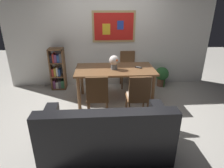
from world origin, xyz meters
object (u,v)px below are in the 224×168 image
(flower_vase, at_px, (114,61))
(tv_remote, at_px, (139,67))
(dining_chair_near_right, at_px, (138,94))
(dining_table, at_px, (115,72))
(dining_chair_near_left, at_px, (97,94))
(dining_chair_far_right, at_px, (128,66))
(potted_ivy, at_px, (162,75))
(leather_couch, at_px, (106,135))
(bookshelf, at_px, (58,70))

(flower_vase, bearing_deg, tv_remote, 4.84)
(dining_chair_near_right, xyz_separation_m, tv_remote, (0.16, 0.85, 0.23))
(dining_table, relative_size, dining_chair_near_left, 1.86)
(dining_chair_far_right, distance_m, potted_ivy, 0.94)
(potted_ivy, bearing_deg, tv_remote, -137.11)
(flower_vase, bearing_deg, dining_chair_far_right, 64.27)
(dining_table, relative_size, leather_couch, 0.94)
(potted_ivy, xyz_separation_m, tv_remote, (-0.79, -0.74, 0.47))
(dining_chair_near_right, xyz_separation_m, bookshelf, (-1.74, 1.61, -0.04))
(bookshelf, bearing_deg, dining_chair_near_right, -42.74)
(dining_table, bearing_deg, bookshelf, 151.31)
(dining_chair_near_left, height_order, dining_chair_near_right, same)
(dining_table, distance_m, leather_couch, 1.73)
(dining_chair_far_right, height_order, potted_ivy, dining_chair_far_right)
(dining_table, bearing_deg, potted_ivy, 29.55)
(dining_chair_near_left, distance_m, tv_remote, 1.22)
(dining_chair_near_right, bearing_deg, dining_chair_far_right, 88.24)
(bookshelf, distance_m, flower_vase, 1.64)
(dining_chair_far_right, relative_size, leather_couch, 0.51)
(dining_chair_near_right, relative_size, flower_vase, 3.06)
(bookshelf, bearing_deg, tv_remote, -21.71)
(dining_chair_near_left, xyz_separation_m, flower_vase, (0.36, 0.76, 0.39))
(bookshelf, height_order, tv_remote, bookshelf)
(leather_couch, height_order, potted_ivy, leather_couch)
(dining_chair_near_left, bearing_deg, bookshelf, 122.75)
(dining_chair_near_right, xyz_separation_m, dining_chair_far_right, (0.05, 1.69, 0.00))
(dining_chair_near_left, bearing_deg, dining_table, 64.52)
(leather_couch, relative_size, bookshelf, 1.72)
(dining_chair_far_right, bearing_deg, potted_ivy, -6.53)
(dining_chair_near_left, xyz_separation_m, bookshelf, (-1.00, 1.56, -0.04))
(dining_table, distance_m, dining_chair_far_right, 0.94)
(dining_chair_far_right, bearing_deg, leather_couch, -104.98)
(potted_ivy, bearing_deg, leather_couch, -123.13)
(dining_chair_near_right, height_order, leather_couch, dining_chair_near_right)
(dining_chair_near_right, distance_m, flower_vase, 0.97)
(dining_table, height_order, bookshelf, bookshelf)
(dining_chair_near_left, relative_size, tv_remote, 5.83)
(dining_chair_near_right, bearing_deg, leather_couch, -127.05)
(dining_table, distance_m, tv_remote, 0.52)
(leather_couch, bearing_deg, bookshelf, 114.72)
(dining_chair_near_left, height_order, bookshelf, bookshelf)
(dining_chair_far_right, distance_m, bookshelf, 1.79)
(dining_chair_near_right, bearing_deg, tv_remote, 79.40)
(dining_table, xyz_separation_m, flower_vase, (-0.02, -0.04, 0.26))
(leather_couch, xyz_separation_m, tv_remote, (0.78, 1.67, 0.46))
(leather_couch, bearing_deg, potted_ivy, 56.87)
(dining_chair_near_right, height_order, dining_chair_far_right, same)
(dining_chair_far_right, height_order, leather_couch, dining_chair_far_right)
(dining_table, xyz_separation_m, tv_remote, (0.51, 0.00, 0.10))
(leather_couch, height_order, flower_vase, flower_vase)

